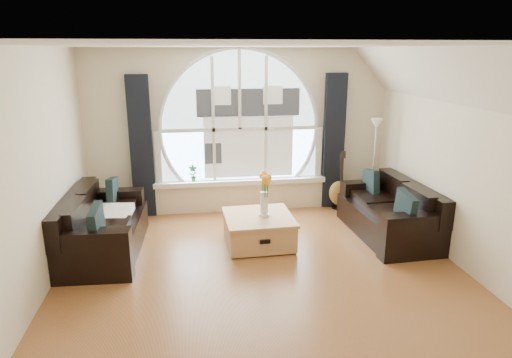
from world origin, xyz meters
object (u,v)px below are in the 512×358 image
at_px(coffee_chest, 259,229).
at_px(floor_lamp, 373,167).
at_px(guitar, 340,180).
at_px(sofa_right, 389,210).
at_px(sofa_left, 103,224).
at_px(potted_plant, 193,173).
at_px(vase_flowers, 264,189).

bearing_deg(coffee_chest, floor_lamp, 23.62).
relative_size(coffee_chest, floor_lamp, 0.59).
bearing_deg(guitar, sofa_right, -70.32).
relative_size(sofa_left, potted_plant, 6.69).
xyz_separation_m(sofa_right, floor_lamp, (0.13, 0.95, 0.40)).
distance_m(guitar, potted_plant, 2.48).
bearing_deg(sofa_right, coffee_chest, 178.36).
distance_m(vase_flowers, floor_lamp, 2.22).
bearing_deg(sofa_left, floor_lamp, 15.08).
relative_size(coffee_chest, vase_flowers, 1.35).
xyz_separation_m(sofa_left, potted_plant, (1.23, 1.39, 0.29)).
distance_m(sofa_left, sofa_right, 4.05).
height_order(floor_lamp, potted_plant, floor_lamp).
xyz_separation_m(sofa_left, vase_flowers, (2.19, -0.05, 0.41)).
height_order(sofa_left, potted_plant, potted_plant).
bearing_deg(guitar, coffee_chest, -139.85).
height_order(sofa_left, sofa_right, sofa_left).
bearing_deg(coffee_chest, guitar, 35.49).
bearing_deg(potted_plant, guitar, -5.56).
relative_size(floor_lamp, potted_plant, 5.78).
relative_size(sofa_left, floor_lamp, 1.16).
bearing_deg(sofa_right, potted_plant, 150.89).
height_order(coffee_chest, potted_plant, potted_plant).
bearing_deg(coffee_chest, sofa_left, 177.02).
distance_m(vase_flowers, potted_plant, 1.74).
height_order(sofa_left, vase_flowers, vase_flowers).
bearing_deg(potted_plant, sofa_left, -131.50).
height_order(sofa_right, floor_lamp, floor_lamp).
xyz_separation_m(sofa_left, guitar, (3.70, 1.15, 0.13)).
distance_m(sofa_left, guitar, 3.87).
bearing_deg(vase_flowers, potted_plant, 123.50).
bearing_deg(sofa_right, vase_flowers, 178.48).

